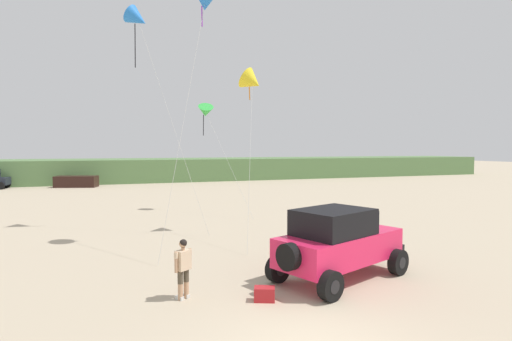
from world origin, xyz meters
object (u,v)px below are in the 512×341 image
cooler_box (265,294)px  kite_red_delta (252,82)px  distant_sedan (76,182)px  person_watching (183,265)px  kite_orange_streamer (206,112)px  jeep (339,242)px  kite_yellow_diamond (205,0)px  kite_pink_ribbon (138,19)px

cooler_box → kite_red_delta: kite_red_delta is taller
kite_red_delta → distant_sedan: bearing=110.2°
person_watching → kite_orange_streamer: kite_orange_streamer is taller
jeep → kite_red_delta: 10.14m
distant_sedan → kite_yellow_diamond: size_ratio=0.38×
distant_sedan → person_watching: bearing=-65.3°
jeep → person_watching: (-4.94, -0.07, -0.26)m
kite_orange_streamer → distant_sedan: bearing=115.7°
distant_sedan → kite_yellow_diamond: kite_yellow_diamond is taller
kite_pink_ribbon → kite_orange_streamer: 7.94m
jeep → kite_pink_ribbon: (-5.35, 10.93, 9.60)m
distant_sedan → kite_orange_streamer: size_ratio=0.58×
person_watching → kite_yellow_diamond: kite_yellow_diamond is taller
distant_sedan → kite_pink_ribbon: size_ratio=0.36×
cooler_box → distant_sedan: size_ratio=0.13×
person_watching → distant_sedan: 36.35m
kite_red_delta → kite_orange_streamer: size_ratio=1.12×
person_watching → jeep: bearing=0.8°
kite_red_delta → kite_orange_streamer: 7.94m
kite_orange_streamer → person_watching: bearing=-104.8°
jeep → kite_yellow_diamond: (-2.83, 6.37, 9.29)m
cooler_box → kite_yellow_diamond: kite_yellow_diamond is taller
person_watching → distant_sedan: bearing=98.6°
cooler_box → kite_red_delta: (2.75, 8.96, 7.24)m
kite_red_delta → kite_yellow_diamond: size_ratio=0.73×
jeep → person_watching: 4.95m
distant_sedan → jeep: bearing=-57.8°
kite_red_delta → kite_pink_ribbon: (-5.22, 2.93, 3.36)m
distant_sedan → kite_orange_streamer: kite_orange_streamer is taller
cooler_box → kite_pink_ribbon: size_ratio=0.05×
kite_pink_ribbon → kite_red_delta: bearing=-29.3°
jeep → kite_orange_streamer: (-0.74, 15.87, 5.41)m
cooler_box → distant_sedan: 37.59m
kite_yellow_diamond → cooler_box: bearing=-90.4°
jeep → kite_yellow_diamond: size_ratio=0.45×
person_watching → cooler_box: 2.36m
jeep → kite_yellow_diamond: 11.62m
kite_yellow_diamond → kite_orange_streamer: kite_yellow_diamond is taller
distant_sedan → kite_pink_ribbon: (5.01, -24.94, 10.20)m
kite_orange_streamer → kite_yellow_diamond: bearing=-102.4°
jeep → distant_sedan: jeep is taller
cooler_box → distant_sedan: (-7.48, 36.84, 0.41)m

